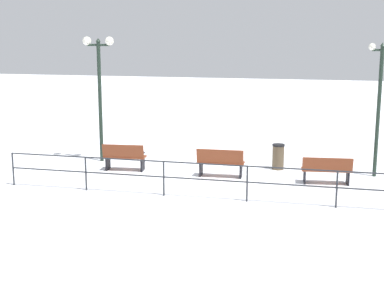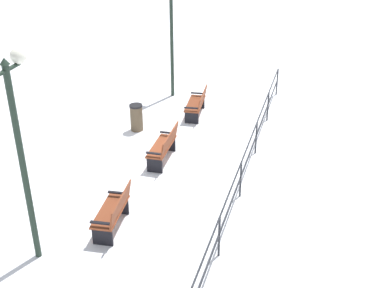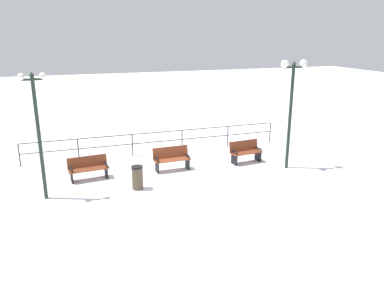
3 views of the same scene
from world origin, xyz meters
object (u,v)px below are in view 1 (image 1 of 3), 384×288
Objects in this scene: lamppost_near at (380,92)px; lamppost_middle at (99,73)px; bench_third at (124,157)px; bench_second at (221,162)px; trash_bin at (278,157)px; bench_nearest at (327,170)px.

lamppost_middle is at bearing 90.00° from lamppost_near.
bench_second is at bearing -97.23° from bench_third.
bench_third is 1.67× the size of trash_bin.
lamppost_near reaches higher than bench_third.
trash_bin is (1.59, 1.63, -0.01)m from bench_nearest.
lamppost_near is 3.93m from trash_bin.
lamppost_middle reaches higher than trash_bin.
bench_third is 5.28m from trash_bin.
bench_third is 0.33× the size of lamppost_middle.
bench_nearest is at bearing -96.94° from bench_third.
bench_nearest is 3.36m from bench_second.
bench_nearest is 1.07× the size of bench_third.
lamppost_middle is (1.38, 8.05, 2.75)m from bench_nearest.
bench_second is at bearing -105.66° from lamppost_middle.
lamppost_near is 0.96× the size of lamppost_middle.
bench_third is 3.27m from lamppost_middle.
bench_third is at bearing 86.42° from bench_second.
lamppost_middle is at bearing 42.21° from bench_third.
bench_nearest is at bearing -99.73° from lamppost_middle.
bench_third is 0.34× the size of lamppost_near.
bench_nearest is 8.62m from lamppost_middle.
lamppost_near is at bearing -54.02° from bench_nearest.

